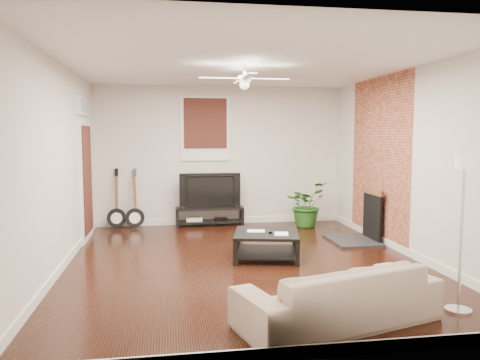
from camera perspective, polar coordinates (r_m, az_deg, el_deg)
The scene contains 14 objects.
room at distance 6.68m, azimuth 0.53°, elevation 1.81°, with size 5.01×6.01×2.81m.
brick_accent at distance 8.40m, azimuth 16.37°, elevation 2.34°, with size 0.02×2.20×2.80m, color brown.
fireplace at distance 8.38m, azimuth 14.41°, elevation -4.08°, with size 0.80×1.10×0.92m, color black.
window_back at distance 9.58m, azimuth -4.19°, elevation 6.21°, with size 1.00×0.06×1.30m, color black.
door_left at distance 8.61m, azimuth -18.03°, elevation 1.37°, with size 0.08×1.00×2.50m, color white.
tv_stand at distance 9.54m, azimuth -3.66°, elevation -4.41°, with size 1.35×0.36×0.38m, color black.
tv at distance 9.48m, azimuth -3.70°, elevation -1.19°, with size 1.21×0.16×0.69m, color black.
coffee_table at distance 7.10m, azimuth 3.19°, elevation -7.83°, with size 0.93×0.93×0.39m, color black.
sofa at distance 4.81m, azimuth 11.72°, elevation -13.30°, with size 2.00×0.78×0.58m, color tan.
floor_lamp at distance 5.37m, azimuth 25.11°, elevation -5.93°, with size 0.27×0.27×1.63m, color white, non-canonical shape.
potted_plant at distance 9.51m, azimuth 7.96°, elevation -2.90°, with size 0.81×0.70×0.90m, color #225D1A.
guitar_left at distance 9.46m, azimuth -14.69°, elevation -2.18°, with size 0.37×0.26×1.19m, color black, non-canonical shape.
guitar_right at distance 9.40m, azimuth -12.58°, elevation -2.18°, with size 0.37×0.26×1.19m, color black, non-canonical shape.
ceiling_fan at distance 6.71m, azimuth 0.54°, elevation 12.08°, with size 1.24×1.24×0.32m, color white, non-canonical shape.
Camera 1 is at (-1.10, -6.58, 1.83)m, focal length 35.46 mm.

